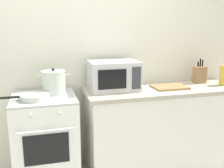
{
  "coord_description": "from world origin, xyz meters",
  "views": [
    {
      "loc": [
        -0.35,
        -1.94,
        1.6
      ],
      "look_at": [
        0.32,
        0.6,
        1.0
      ],
      "focal_mm": 43.16,
      "sensor_mm": 36.0,
      "label": 1
    }
  ],
  "objects_px": {
    "stock_pot": "(54,82)",
    "frying_pan": "(34,97)",
    "knife_block": "(200,74)",
    "stove": "(46,141)",
    "microwave": "(113,76)",
    "cutting_board": "(170,87)"
  },
  "relations": [
    {
      "from": "stove",
      "to": "frying_pan",
      "type": "height_order",
      "value": "frying_pan"
    },
    {
      "from": "microwave",
      "to": "knife_block",
      "type": "relative_size",
      "value": 1.79
    },
    {
      "from": "stove",
      "to": "microwave",
      "type": "bearing_deg",
      "value": 6.36
    },
    {
      "from": "stock_pot",
      "to": "frying_pan",
      "type": "xyz_separation_m",
      "value": [
        -0.19,
        -0.17,
        -0.09
      ]
    },
    {
      "from": "cutting_board",
      "to": "knife_block",
      "type": "distance_m",
      "value": 0.47
    },
    {
      "from": "stove",
      "to": "knife_block",
      "type": "bearing_deg",
      "value": 4.59
    },
    {
      "from": "stove",
      "to": "knife_block",
      "type": "height_order",
      "value": "knife_block"
    },
    {
      "from": "frying_pan",
      "to": "knife_block",
      "type": "distance_m",
      "value": 1.86
    },
    {
      "from": "stock_pot",
      "to": "frying_pan",
      "type": "distance_m",
      "value": 0.27
    },
    {
      "from": "knife_block",
      "to": "microwave",
      "type": "bearing_deg",
      "value": -176.61
    },
    {
      "from": "stock_pot",
      "to": "frying_pan",
      "type": "bearing_deg",
      "value": -137.56
    },
    {
      "from": "microwave",
      "to": "knife_block",
      "type": "distance_m",
      "value": 1.05
    },
    {
      "from": "microwave",
      "to": "knife_block",
      "type": "height_order",
      "value": "microwave"
    },
    {
      "from": "frying_pan",
      "to": "cutting_board",
      "type": "relative_size",
      "value": 1.28
    },
    {
      "from": "knife_block",
      "to": "stove",
      "type": "bearing_deg",
      "value": -175.41
    },
    {
      "from": "frying_pan",
      "to": "microwave",
      "type": "xyz_separation_m",
      "value": [
        0.79,
        0.17,
        0.12
      ]
    },
    {
      "from": "microwave",
      "to": "cutting_board",
      "type": "distance_m",
      "value": 0.62
    },
    {
      "from": "microwave",
      "to": "cutting_board",
      "type": "relative_size",
      "value": 1.39
    },
    {
      "from": "stove",
      "to": "stock_pot",
      "type": "height_order",
      "value": "stock_pot"
    },
    {
      "from": "stove",
      "to": "stock_pot",
      "type": "relative_size",
      "value": 2.9
    },
    {
      "from": "frying_pan",
      "to": "cutting_board",
      "type": "xyz_separation_m",
      "value": [
        1.4,
        0.09,
        -0.02
      ]
    },
    {
      "from": "stock_pot",
      "to": "cutting_board",
      "type": "xyz_separation_m",
      "value": [
        1.21,
        -0.08,
        -0.1
      ]
    }
  ]
}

